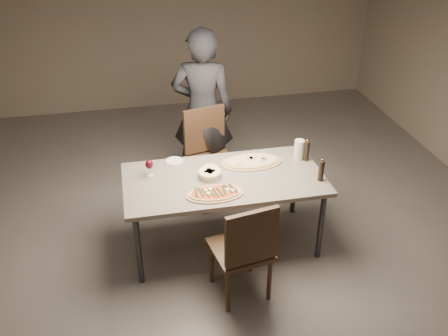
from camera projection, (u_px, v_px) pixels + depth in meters
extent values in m
plane|color=#5D5650|center=(224.00, 243.00, 4.86)|extent=(7.00, 7.00, 0.00)
plane|color=gray|center=(174.00, 13.00, 7.10)|extent=(6.00, 0.00, 6.00)
cube|color=slate|center=(224.00, 179.00, 4.49)|extent=(1.80, 0.90, 0.04)
cylinder|color=#333335|center=(138.00, 250.00, 4.23)|extent=(0.05, 0.05, 0.71)
cylinder|color=#333335|center=(321.00, 226.00, 4.52)|extent=(0.05, 0.05, 0.71)
cylinder|color=#333335|center=(134.00, 202.00, 4.85)|extent=(0.05, 0.05, 0.71)
cylinder|color=#333335|center=(294.00, 183.00, 5.14)|extent=(0.05, 0.05, 0.71)
ellipsoid|color=white|center=(228.00, 189.00, 4.25)|extent=(0.04, 0.04, 0.01)
ellipsoid|color=white|center=(206.00, 190.00, 4.24)|extent=(0.04, 0.04, 0.01)
ellipsoid|color=white|center=(232.00, 190.00, 4.24)|extent=(0.04, 0.04, 0.01)
ellipsoid|color=white|center=(210.00, 188.00, 4.26)|extent=(0.04, 0.04, 0.01)
ellipsoid|color=white|center=(208.00, 193.00, 4.20)|extent=(0.04, 0.04, 0.01)
cube|color=#213416|center=(196.00, 192.00, 4.21)|extent=(0.02, 0.14, 0.01)
cube|color=#213416|center=(201.00, 192.00, 4.21)|extent=(0.04, 0.14, 0.01)
cube|color=#213416|center=(206.00, 193.00, 4.20)|extent=(0.06, 0.14, 0.01)
cube|color=#213416|center=(210.00, 192.00, 4.21)|extent=(0.07, 0.14, 0.01)
cube|color=#213416|center=(215.00, 192.00, 4.21)|extent=(0.05, 0.14, 0.01)
cube|color=#213416|center=(220.00, 192.00, 4.22)|extent=(0.05, 0.14, 0.01)
cube|color=#213416|center=(224.00, 190.00, 4.24)|extent=(0.02, 0.14, 0.01)
cube|color=#213416|center=(228.00, 189.00, 4.26)|extent=(0.07, 0.14, 0.01)
cube|color=#213416|center=(233.00, 188.00, 4.27)|extent=(0.06, 0.14, 0.01)
cylinder|color=#D18487|center=(265.00, 158.00, 4.72)|extent=(0.07, 0.07, 0.00)
cylinder|color=#D18487|center=(250.00, 158.00, 4.72)|extent=(0.07, 0.07, 0.00)
cylinder|color=#D18487|center=(253.00, 158.00, 4.72)|extent=(0.07, 0.07, 0.00)
cylinder|color=#D18487|center=(239.00, 164.00, 4.62)|extent=(0.07, 0.07, 0.00)
cylinder|color=#D18487|center=(263.00, 160.00, 4.69)|extent=(0.07, 0.07, 0.00)
cylinder|color=#EFE6C2|center=(210.00, 174.00, 4.47)|extent=(0.18, 0.18, 0.07)
torus|color=#EFE6C2|center=(210.00, 172.00, 4.45)|extent=(0.21, 0.21, 0.03)
cube|color=#B18247|center=(212.00, 173.00, 4.46)|extent=(0.06, 0.06, 0.04)
cube|color=#B18247|center=(209.00, 171.00, 4.48)|extent=(0.06, 0.06, 0.04)
cube|color=#B18247|center=(207.00, 173.00, 4.45)|extent=(0.06, 0.06, 0.04)
cube|color=#B18247|center=(210.00, 174.00, 4.44)|extent=(0.06, 0.06, 0.04)
cylinder|color=white|center=(210.00, 168.00, 4.61)|extent=(0.14, 0.14, 0.02)
cylinder|color=#AB993F|center=(210.00, 168.00, 4.61)|extent=(0.09, 0.09, 0.00)
cylinder|color=black|center=(307.00, 152.00, 4.71)|extent=(0.05, 0.05, 0.18)
cylinder|color=black|center=(308.00, 143.00, 4.66)|extent=(0.06, 0.06, 0.02)
sphere|color=gold|center=(308.00, 141.00, 4.65)|extent=(0.02, 0.02, 0.02)
cylinder|color=black|center=(321.00, 172.00, 4.40)|extent=(0.05, 0.05, 0.18)
cylinder|color=black|center=(322.00, 162.00, 4.35)|extent=(0.06, 0.06, 0.02)
sphere|color=gold|center=(322.00, 160.00, 4.34)|extent=(0.02, 0.02, 0.02)
cylinder|color=silver|center=(299.00, 150.00, 4.73)|extent=(0.09, 0.09, 0.20)
cylinder|color=silver|center=(150.00, 175.00, 4.51)|extent=(0.06, 0.06, 0.01)
cylinder|color=silver|center=(150.00, 172.00, 4.49)|extent=(0.01, 0.01, 0.08)
ellipsoid|color=#420913|center=(149.00, 164.00, 4.45)|extent=(0.07, 0.07, 0.09)
cylinder|color=white|center=(174.00, 161.00, 4.73)|extent=(0.17, 0.17, 0.01)
cube|color=#3F291A|center=(240.00, 250.00, 4.09)|extent=(0.53, 0.53, 0.04)
cylinder|color=#3F291A|center=(228.00, 292.00, 4.00)|extent=(0.04, 0.04, 0.42)
cylinder|color=#3F291A|center=(269.00, 280.00, 4.12)|extent=(0.04, 0.04, 0.42)
cylinder|color=#3F291A|center=(212.00, 263.00, 4.30)|extent=(0.04, 0.04, 0.42)
cylinder|color=#3F291A|center=(251.00, 252.00, 4.42)|extent=(0.04, 0.04, 0.42)
cube|color=#3F291A|center=(252.00, 238.00, 3.79)|extent=(0.43, 0.12, 0.48)
cube|color=#3F291A|center=(213.00, 163.00, 5.27)|extent=(0.58, 0.58, 0.04)
cylinder|color=#3F291A|center=(222.00, 170.00, 5.62)|extent=(0.04, 0.04, 0.45)
cylinder|color=#3F291A|center=(190.00, 178.00, 5.48)|extent=(0.04, 0.04, 0.45)
cylinder|color=#3F291A|center=(237.00, 187.00, 5.32)|extent=(0.04, 0.04, 0.45)
cylinder|color=#3F291A|center=(204.00, 196.00, 5.17)|extent=(0.04, 0.04, 0.45)
cube|color=#3F291A|center=(204.00, 130.00, 5.29)|extent=(0.45, 0.15, 0.50)
imported|color=black|center=(203.00, 111.00, 5.35)|extent=(0.75, 0.59, 1.82)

